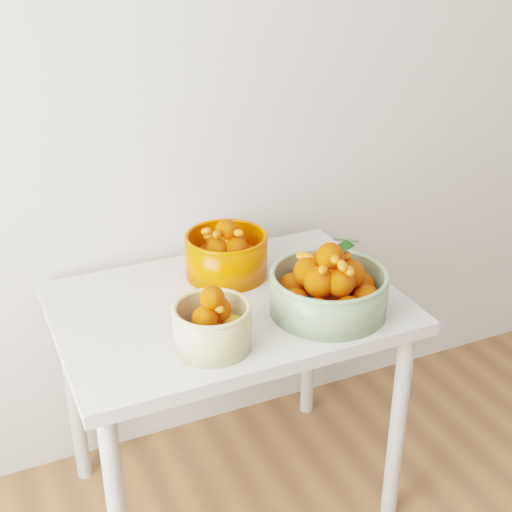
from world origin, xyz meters
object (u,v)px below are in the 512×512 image
Objects in this scene: bowl_cream at (212,325)px; bowl_orange at (227,254)px; table at (229,330)px; bowl_green at (329,288)px.

bowl_orange reaches higher than bowl_cream.
bowl_cream is at bearing -121.92° from table.
bowl_cream reaches higher than table.
bowl_green is 1.60× the size of bowl_orange.
bowl_orange is at bearing 62.59° from bowl_cream.
bowl_green is 0.37m from bowl_orange.
bowl_orange is at bearing 68.64° from table.
bowl_orange is (0.19, 0.36, 0.01)m from bowl_cream.
bowl_green reaches higher than bowl_cream.
table is 0.29m from bowl_cream.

